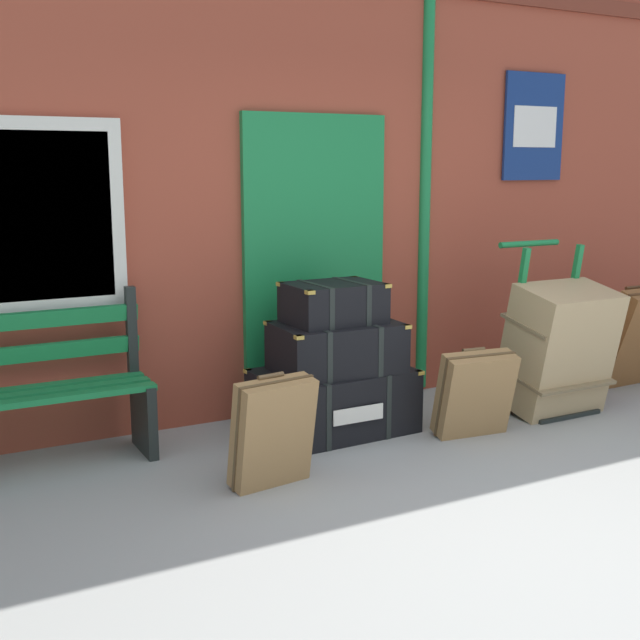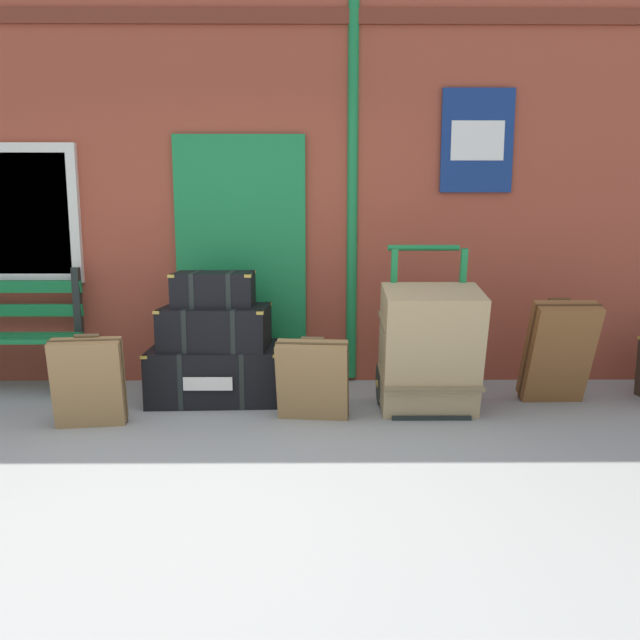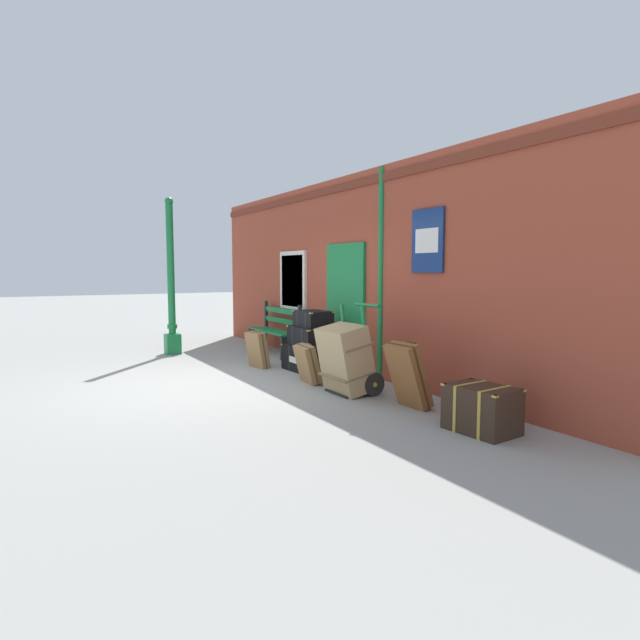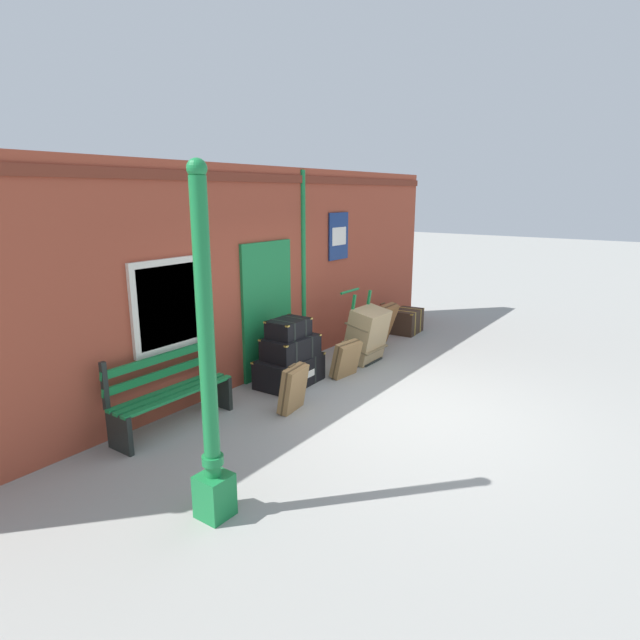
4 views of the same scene
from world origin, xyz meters
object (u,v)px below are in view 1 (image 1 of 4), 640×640
(platform_bench, at_px, (10,396))
(suitcase_oxblood, at_px, (273,432))
(large_brown_trunk, at_px, (559,349))
(suitcase_umber, at_px, (475,394))
(steamer_trunk_base, at_px, (333,401))
(suitcase_beige, at_px, (633,338))
(steamer_trunk_top, at_px, (333,303))
(porters_trolley, at_px, (540,371))
(steamer_trunk_middle, at_px, (337,347))

(platform_bench, distance_m, suitcase_oxblood, 1.55)
(large_brown_trunk, distance_m, suitcase_umber, 0.87)
(large_brown_trunk, bearing_deg, steamer_trunk_base, 165.94)
(suitcase_beige, height_order, suitcase_umber, suitcase_beige)
(large_brown_trunk, xyz_separation_m, suitcase_umber, (-0.84, -0.12, -0.19))
(steamer_trunk_top, distance_m, suitcase_umber, 1.09)
(steamer_trunk_base, xyz_separation_m, suitcase_beige, (2.62, -0.17, 0.20))
(suitcase_oxblood, relative_size, suitcase_umber, 1.08)
(steamer_trunk_base, bearing_deg, suitcase_umber, -34.49)
(steamer_trunk_base, height_order, porters_trolley, porters_trolley)
(steamer_trunk_middle, height_order, suitcase_beige, suitcase_beige)
(steamer_trunk_base, height_order, suitcase_oxblood, suitcase_oxblood)
(steamer_trunk_middle, distance_m, steamer_trunk_top, 0.29)
(steamer_trunk_top, bearing_deg, suitcase_beige, -3.81)
(platform_bench, relative_size, suitcase_umber, 2.71)
(platform_bench, bearing_deg, steamer_trunk_base, -7.80)
(steamer_trunk_top, relative_size, suitcase_oxblood, 0.97)
(steamer_trunk_top, xyz_separation_m, large_brown_trunk, (1.60, -0.41, -0.40))
(steamer_trunk_top, xyz_separation_m, suitcase_beige, (2.62, -0.17, -0.46))
(steamer_trunk_middle, xyz_separation_m, porters_trolley, (1.59, -0.21, -0.31))
(suitcase_umber, bearing_deg, platform_bench, 163.85)
(steamer_trunk_middle, xyz_separation_m, suitcase_umber, (0.75, -0.50, -0.29))
(suitcase_beige, bearing_deg, suitcase_oxblood, -171.62)
(platform_bench, xyz_separation_m, porters_trolley, (3.58, -0.50, -0.17))
(steamer_trunk_base, distance_m, porters_trolley, 1.62)
(platform_bench, height_order, steamer_trunk_middle, platform_bench)
(steamer_trunk_middle, xyz_separation_m, suitcase_oxblood, (-0.76, -0.64, -0.27))
(steamer_trunk_base, relative_size, large_brown_trunk, 1.09)
(platform_bench, height_order, porters_trolley, porters_trolley)
(porters_trolley, bearing_deg, suitcase_umber, -160.69)
(porters_trolley, height_order, suitcase_oxblood, porters_trolley)
(steamer_trunk_middle, bearing_deg, steamer_trunk_top, 110.29)
(steamer_trunk_middle, bearing_deg, suitcase_oxblood, -139.69)
(suitcase_beige, bearing_deg, steamer_trunk_base, 176.32)
(steamer_trunk_middle, distance_m, large_brown_trunk, 1.64)
(steamer_trunk_base, bearing_deg, porters_trolley, -8.17)
(large_brown_trunk, xyz_separation_m, suitcase_beige, (1.02, 0.23, -0.07))
(steamer_trunk_base, relative_size, suitcase_beige, 1.27)
(platform_bench, height_order, suitcase_oxblood, platform_bench)
(steamer_trunk_middle, height_order, suitcase_umber, steamer_trunk_middle)
(large_brown_trunk, distance_m, suitcase_oxblood, 2.37)
(steamer_trunk_top, distance_m, porters_trolley, 1.72)
(suitcase_oxblood, bearing_deg, steamer_trunk_middle, 40.31)
(steamer_trunk_top, relative_size, suitcase_umber, 1.05)
(steamer_trunk_base, bearing_deg, suitcase_oxblood, -138.40)
(large_brown_trunk, height_order, suitcase_umber, large_brown_trunk)
(steamer_trunk_middle, relative_size, steamer_trunk_top, 1.35)
(large_brown_trunk, height_order, suitcase_beige, large_brown_trunk)
(suitcase_oxblood, bearing_deg, suitcase_umber, 5.39)
(steamer_trunk_middle, distance_m, suitcase_beige, 2.62)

